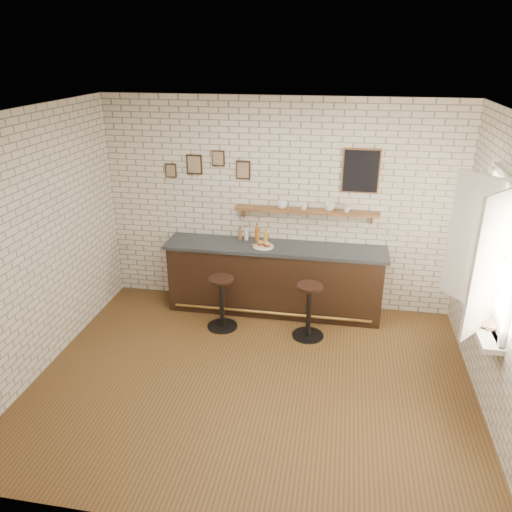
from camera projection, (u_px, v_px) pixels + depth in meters
The scene contains 21 objects.
ground at pixel (253, 379), 5.81m from camera, with size 5.00×5.00×0.00m, color brown.
bar_counter at pixel (274, 279), 7.15m from camera, with size 3.10×0.65×1.01m.
sandwich_plate at pixel (263, 246), 6.93m from camera, with size 0.28×0.28×0.01m, color white.
ciabatta_sandwich at pixel (264, 244), 6.91m from camera, with size 0.21×0.15×0.07m.
potato_chips at pixel (262, 246), 6.92m from camera, with size 0.26×0.17×0.00m.
bitters_bottle_brown at pixel (240, 234), 7.17m from camera, with size 0.06×0.06×0.19m.
bitters_bottle_white at pixel (246, 234), 7.15m from camera, with size 0.05×0.05×0.21m.
bitters_bottle_amber at pixel (257, 234), 7.12m from camera, with size 0.06×0.06×0.26m.
condiment_bottle_yellow at pixel (266, 236), 7.11m from camera, with size 0.05×0.05×0.18m.
bar_stool_left at pixel (222, 301), 6.75m from camera, with size 0.41×0.41×0.75m.
bar_stool_right at pixel (309, 309), 6.52m from camera, with size 0.42×0.42×0.76m.
wall_shelf at pixel (306, 211), 6.89m from camera, with size 2.00×0.18×0.18m.
shelf_cup_a at pixel (282, 205), 6.92m from camera, with size 0.13×0.13×0.10m, color white.
shelf_cup_b at pixel (304, 206), 6.87m from camera, with size 0.10×0.10×0.09m, color white.
shelf_cup_c at pixel (329, 207), 6.81m from camera, with size 0.14×0.14×0.11m, color white.
shelf_cup_d at pixel (347, 208), 6.77m from camera, with size 0.11×0.11×0.10m, color white.
back_wall_decor at pixel (295, 169), 6.77m from camera, with size 2.96×0.02×0.56m.
window_sill at pixel (478, 317), 5.34m from camera, with size 0.20×1.35×0.06m.
casement_window at pixel (486, 253), 5.06m from camera, with size 0.40×1.30×1.56m.
book_lower at pixel (482, 325), 5.12m from camera, with size 0.17×0.23×0.02m, color tan.
book_upper at pixel (481, 321), 5.15m from camera, with size 0.15×0.21×0.02m, color tan.
Camera 1 is at (0.88, -4.71, 3.58)m, focal length 35.00 mm.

